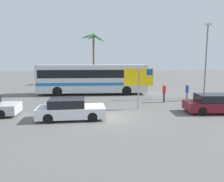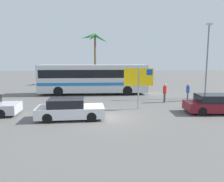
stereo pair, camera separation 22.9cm
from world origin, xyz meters
The scene contains 9 objects.
ground centered at (0.00, 0.00, 0.00)m, with size 120.00×120.00×0.00m, color #605E5B.
bus_front_coach centered at (-0.79, 9.71, 1.78)m, with size 11.57×2.61×3.17m.
ferry_sign centered at (2.85, 2.17, 2.33)m, with size 2.19×0.36×3.20m.
car_maroon centered at (8.06, 0.59, 0.64)m, with size 4.47×2.10×1.32m.
car_white centered at (-2.06, -0.37, 0.64)m, with size 4.30×2.07×1.32m.
pedestrian_crossing_lot centered at (7.90, 5.18, 0.93)m, with size 0.32×0.32×1.59m.
pedestrian_by_bus centered at (5.59, 4.61, 0.98)m, with size 0.32×0.32×1.66m.
lamp_post_left_side centered at (10.18, 6.50, 3.88)m, with size 0.56×0.20×7.12m.
palm_tree_seaside centered at (-0.73, 19.70, 6.22)m, with size 4.02×3.70×7.61m.
Camera 2 is at (-0.17, -14.08, 3.77)m, focal length 35.11 mm.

